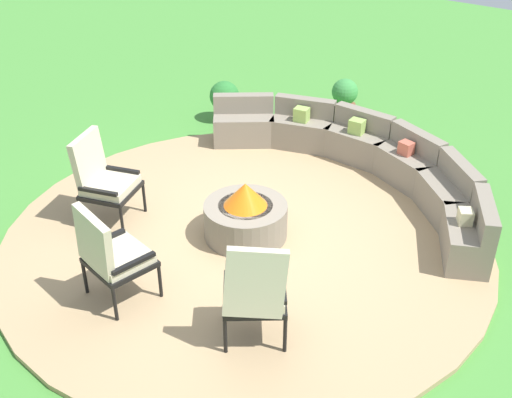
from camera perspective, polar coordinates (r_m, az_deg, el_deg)
The scene contains 9 objects.
ground_plane at distance 7.39m, azimuth -0.92°, elevation -3.63°, with size 24.00×24.00×0.00m, color #478C38.
patio_circle at distance 7.37m, azimuth -0.92°, elevation -3.44°, with size 5.59×5.59×0.06m, color tan.
fire_pit at distance 7.21m, azimuth -0.94°, elevation -1.52°, with size 0.95×0.95×0.69m.
curved_stone_bench at distance 8.47m, azimuth 9.64°, elevation 3.48°, with size 4.53×2.07×0.70m.
lounge_chair_front_left at distance 7.58m, azimuth -13.61°, elevation 1.87°, with size 0.74×0.74×1.08m.
lounge_chair_front_right at distance 6.28m, azimuth -12.94°, elevation -4.77°, with size 0.69×0.67×1.08m.
lounge_chair_back_left at distance 5.65m, azimuth -0.11°, elevation -8.26°, with size 0.78×0.79×1.12m.
potted_plant_0 at distance 10.36m, azimuth 7.95°, elevation 9.01°, with size 0.42×0.42×0.66m.
potted_plant_3 at distance 10.20m, azimuth -2.84°, elevation 8.95°, with size 0.47×0.47×0.65m.
Camera 1 is at (3.68, -4.81, 4.23)m, focal length 44.58 mm.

